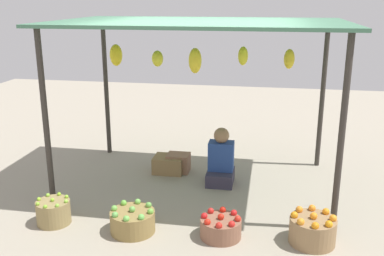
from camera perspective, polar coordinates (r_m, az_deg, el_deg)
ground_plane at (r=6.17m, az=0.91°, el=-7.04°), size 14.00×14.00×0.00m
market_stall_structure at (r=5.69m, az=0.89°, el=11.92°), size 3.62×2.27×2.18m
vendor_person at (r=6.09m, az=3.72°, el=-4.39°), size 0.36×0.44×0.78m
basket_limes at (r=5.33m, az=-17.35°, el=-10.23°), size 0.38×0.38×0.31m
basket_green_apples at (r=4.97m, az=-7.63°, el=-11.73°), size 0.49×0.49×0.30m
basket_red_tomatoes at (r=4.84m, az=3.71°, el=-12.59°), size 0.44×0.44×0.27m
basket_oranges at (r=4.88m, az=15.20°, el=-12.50°), size 0.48×0.48×0.34m
wooden_crate_near_vendor at (r=6.51m, az=-1.77°, el=-4.49°), size 0.33×0.27×0.27m
wooden_crate_stacked_rear at (r=6.51m, az=-2.98°, el=-4.66°), size 0.43×0.35×0.24m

